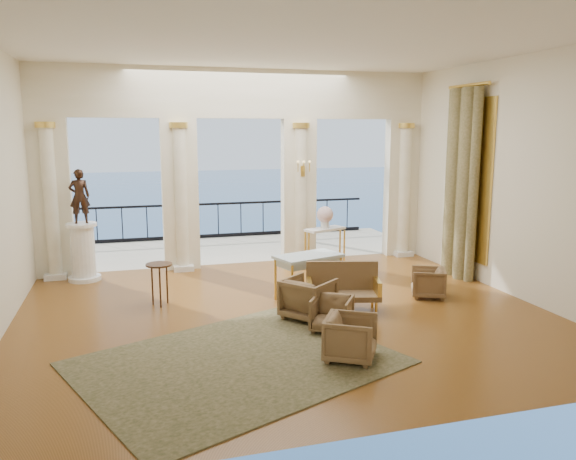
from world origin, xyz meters
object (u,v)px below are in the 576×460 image
object	(u,v)px
pedestal	(83,253)
settee	(343,287)
statue	(79,196)
armchair_a	(351,336)
armchair_b	(332,312)
game_table	(308,259)
armchair_c	(428,281)
armchair_d	(308,296)
side_table	(159,270)
console_table	(325,235)

from	to	relation	value
pedestal	settee	bearing A→B (deg)	-36.62
settee	statue	distance (m)	5.81
armchair_a	pedestal	world-z (taller)	pedestal
pedestal	statue	world-z (taller)	statue
armchair_a	pedestal	xyz separation A→B (m)	(-3.83, 5.45, 0.25)
settee	armchair_b	bearing A→B (deg)	-105.26
armchair_a	game_table	distance (m)	2.95
armchair_c	armchair_b	bearing A→B (deg)	-37.00
armchair_a	armchair_d	distance (m)	1.82
armchair_c	armchair_d	xyz separation A→B (m)	(-2.58, -0.55, 0.08)
armchair_a	armchair_b	world-z (taller)	armchair_a
armchair_b	game_table	world-z (taller)	game_table
settee	statue	size ratio (longest dim) A/B	1.22
armchair_b	pedestal	size ratio (longest dim) A/B	0.51
armchair_b	armchair_a	bearing A→B (deg)	-63.72
side_table	pedestal	bearing A→B (deg)	123.39
armchair_a	armchair_c	xyz separation A→B (m)	(2.55, 2.36, -0.03)
armchair_a	armchair_b	distance (m)	1.13
armchair_c	armchair_d	world-z (taller)	armchair_d
console_table	statue	bearing A→B (deg)	154.78
armchair_b	settee	xyz separation A→B (m)	(0.56, 0.96, 0.11)
settee	pedestal	bearing A→B (deg)	158.41
armchair_a	armchair_d	xyz separation A→B (m)	(-0.03, 1.81, 0.04)
armchair_a	game_table	bearing A→B (deg)	24.51
pedestal	statue	xyz separation A→B (m)	(0.00, -0.00, 1.20)
game_table	statue	size ratio (longest dim) A/B	1.22
console_table	side_table	distance (m)	4.29
armchair_d	statue	size ratio (longest dim) A/B	0.68
armchair_b	armchair_d	xyz separation A→B (m)	(-0.17, 0.69, 0.08)
armchair_d	side_table	bearing A→B (deg)	19.62
console_table	armchair_c	bearing A→B (deg)	-90.73
armchair_c	console_table	xyz separation A→B (m)	(-1.09, 2.79, 0.45)
armchair_c	settee	world-z (taller)	settee
armchair_d	settee	distance (m)	0.77
armchair_c	settee	distance (m)	1.88
game_table	console_table	distance (m)	2.52
settee	side_table	world-z (taller)	settee
statue	side_table	distance (m)	2.86
armchair_b	armchair_d	world-z (taller)	armchair_d
armchair_c	armchair_d	size ratio (longest dim) A/B	0.80
armchair_c	console_table	distance (m)	3.03
armchair_c	armchair_a	bearing A→B (deg)	-21.39
armchair_d	statue	world-z (taller)	statue
armchair_d	settee	xyz separation A→B (m)	(0.72, 0.26, 0.03)
statue	settee	bearing A→B (deg)	137.49
armchair_b	settee	distance (m)	1.11
pedestal	console_table	xyz separation A→B (m)	(5.29, -0.29, 0.17)
armchair_b	side_table	world-z (taller)	side_table
pedestal	side_table	xyz separation A→B (m)	(1.45, -2.19, 0.07)
settee	statue	xyz separation A→B (m)	(-4.53, 3.37, 1.37)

